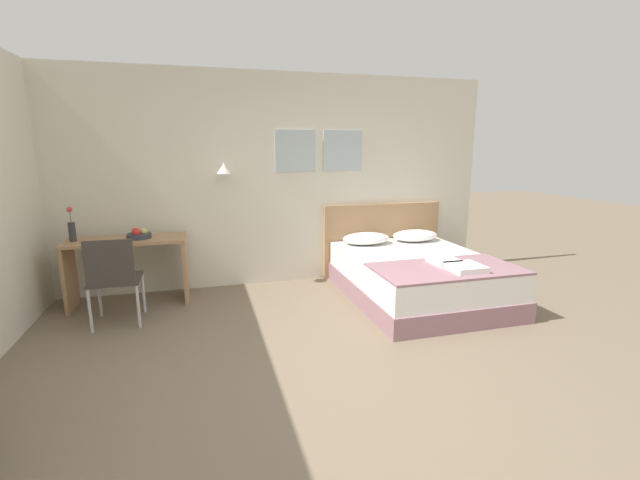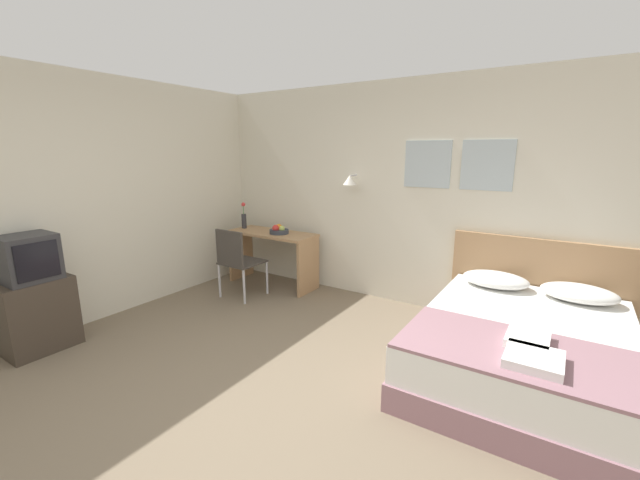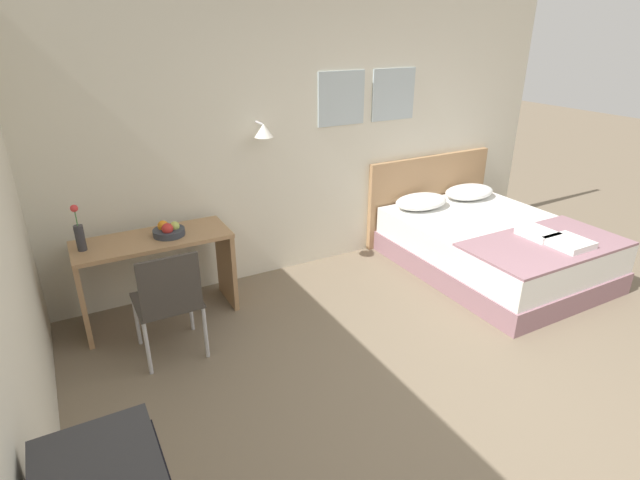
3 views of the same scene
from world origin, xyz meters
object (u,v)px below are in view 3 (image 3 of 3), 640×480
(pillow_left, at_px, (421,201))
(flower_vase, at_px, (79,234))
(folded_towel_mid_bed, at_px, (569,243))
(fruit_bowl, at_px, (168,230))
(folded_towel_near_foot, at_px, (538,233))
(throw_blanket, at_px, (546,244))
(desk_chair, at_px, (169,297))
(pillow_right, at_px, (469,192))
(desk, at_px, (156,262))
(bed, at_px, (493,248))
(headboard, at_px, (429,197))

(pillow_left, distance_m, flower_vase, 3.41)
(folded_towel_mid_bed, xyz_separation_m, fruit_bowl, (-3.21, 1.44, 0.24))
(pillow_left, height_order, folded_towel_near_foot, pillow_left)
(throw_blanket, relative_size, desk_chair, 1.69)
(pillow_right, xyz_separation_m, desk, (-3.57, -0.04, -0.05))
(desk, bearing_deg, throw_blanket, -22.17)
(folded_towel_near_foot, height_order, desk_chair, desk_chair)
(folded_towel_mid_bed, height_order, fruit_bowl, fruit_bowl)
(bed, bearing_deg, throw_blanket, -90.00)
(bed, xyz_separation_m, pillow_right, (0.35, 0.76, 0.33))
(throw_blanket, distance_m, desk, 3.48)
(throw_blanket, distance_m, flower_vase, 3.99)
(pillow_left, bearing_deg, throw_blanket, -75.34)
(throw_blanket, bearing_deg, fruit_bowl, 157.23)
(bed, bearing_deg, flower_vase, 168.95)
(headboard, distance_m, desk_chair, 3.41)
(throw_blanket, bearing_deg, desk_chair, 168.57)
(desk, bearing_deg, folded_towel_mid_bed, -23.53)
(pillow_right, bearing_deg, headboard, 141.11)
(bed, height_order, flower_vase, flower_vase)
(desk, height_order, fruit_bowl, fruit_bowl)
(folded_towel_mid_bed, relative_size, fruit_bowl, 1.30)
(bed, xyz_separation_m, pillow_left, (-0.35, 0.76, 0.33))
(throw_blanket, bearing_deg, desk, 157.83)
(headboard, relative_size, folded_towel_mid_bed, 4.98)
(bed, distance_m, headboard, 1.07)
(desk_chair, height_order, fruit_bowl, desk_chair)
(desk_chair, relative_size, fruit_bowl, 3.46)
(pillow_left, distance_m, desk_chair, 2.99)
(pillow_right, xyz_separation_m, desk_chair, (-3.62, -0.69, -0.05))
(desk_chair, distance_m, flower_vase, 0.90)
(folded_towel_mid_bed, bearing_deg, flower_vase, 159.28)
(desk, relative_size, fruit_bowl, 4.82)
(pillow_right, distance_m, throw_blanket, 1.40)
(throw_blanket, xyz_separation_m, flower_vase, (-3.75, 1.32, 0.37))
(bed, relative_size, fruit_bowl, 7.81)
(folded_towel_mid_bed, bearing_deg, folded_towel_near_foot, 102.32)
(pillow_left, distance_m, fruit_bowl, 2.74)
(headboard, xyz_separation_m, desk_chair, (-3.26, -0.97, 0.04))
(pillow_right, bearing_deg, fruit_bowl, -179.10)
(pillow_left, height_order, fruit_bowl, fruit_bowl)
(pillow_right, xyz_separation_m, flower_vase, (-4.10, -0.03, 0.31))
(headboard, bearing_deg, desk_chair, -163.37)
(desk_chair, xyz_separation_m, flower_vase, (-0.48, 0.66, 0.36))
(pillow_right, bearing_deg, desk_chair, -169.20)
(flower_vase, bearing_deg, fruit_bowl, -2.20)
(headboard, relative_size, flower_vase, 4.51)
(throw_blanket, distance_m, folded_towel_near_foot, 0.16)
(throw_blanket, relative_size, fruit_bowl, 5.83)
(pillow_left, relative_size, flower_vase, 1.68)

